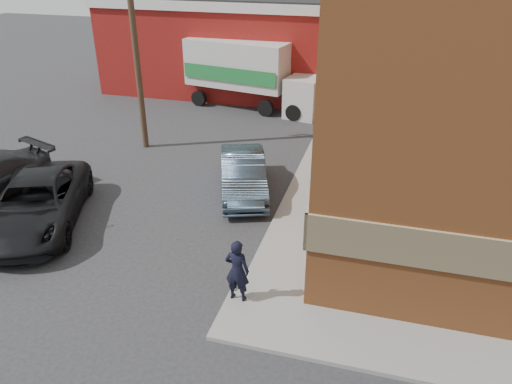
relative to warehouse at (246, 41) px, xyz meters
The scene contains 8 objects.
ground 21.07m from the warehouse, 73.30° to the right, with size 90.00×90.00×0.00m, color #28282B.
sidewalk_west 13.12m from the warehouse, 59.04° to the right, with size 1.80×18.00×0.12m, color gray.
warehouse is the anchor object (origin of this frame).
utility_pole 11.27m from the warehouse, 97.77° to the right, with size 2.00×0.26×9.00m.
man 21.14m from the warehouse, 74.02° to the right, with size 0.64×0.42×1.77m, color black.
sedan 14.92m from the warehouse, 73.82° to the right, with size 1.59×4.55×1.50m, color #304050.
suv_a 18.42m from the warehouse, 95.37° to the right, with size 2.66×5.76×1.60m, color black.
box_truck 4.45m from the warehouse, 70.11° to the right, with size 7.66×3.51×3.64m.
Camera 1 is at (3.04, -10.07, 8.55)m, focal length 35.00 mm.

